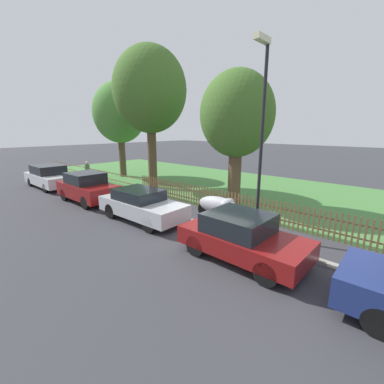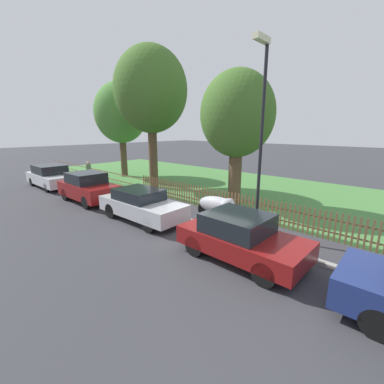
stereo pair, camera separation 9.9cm
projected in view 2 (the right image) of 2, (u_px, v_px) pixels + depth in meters
name	position (u px, v px, depth m)	size (l,w,h in m)	color
ground_plane	(210.00, 230.00, 9.92)	(120.00, 120.00, 0.00)	#38383D
kerb_stone	(212.00, 228.00, 9.98)	(43.69, 0.20, 0.12)	#9E998E
grass_strip	(289.00, 195.00, 15.18)	(43.69, 10.61, 0.01)	#477F3D
park_fence	(240.00, 205.00, 11.29)	(43.69, 0.05, 1.04)	brown
parked_car_silver_hatchback	(51.00, 176.00, 17.19)	(4.41, 1.89, 1.46)	silver
parked_car_black_saloon	(88.00, 187.00, 13.69)	(3.82, 1.82, 1.55)	maroon
parked_car_navy_estate	(141.00, 204.00, 10.85)	(4.14, 1.78, 1.33)	#BCBCC1
parked_car_red_compact	(241.00, 237.00, 7.56)	(3.74, 1.82, 1.38)	maroon
covered_motorcycle	(219.00, 206.00, 10.82)	(2.09, 0.84, 1.02)	black
tree_nearest_kerb	(121.00, 113.00, 20.17)	(4.10, 4.10, 7.43)	brown
tree_behind_motorcycle	(151.00, 91.00, 15.75)	(4.51, 4.51, 8.72)	brown
tree_mid_park	(237.00, 116.00, 12.08)	(3.51, 3.51, 6.50)	brown
pedestrian_near_fence	(89.00, 171.00, 18.20)	(0.45, 0.45, 1.60)	black
street_lamp	(261.00, 122.00, 8.30)	(0.20, 0.79, 6.48)	black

